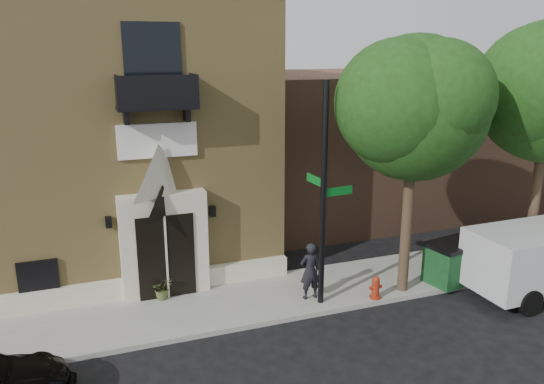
# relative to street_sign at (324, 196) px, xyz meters

# --- Properties ---
(ground) EXTENTS (120.00, 120.00, 0.00)m
(ground) POSITION_rel_street_sign_xyz_m (-3.24, -0.58, -3.44)
(ground) COLOR black
(ground) RESTS_ON ground
(sidewalk) EXTENTS (42.00, 3.00, 0.15)m
(sidewalk) POSITION_rel_street_sign_xyz_m (-2.24, 0.92, -3.37)
(sidewalk) COLOR gray
(sidewalk) RESTS_ON ground
(church) EXTENTS (12.20, 11.01, 9.30)m
(church) POSITION_rel_street_sign_xyz_m (-6.23, 7.38, 1.19)
(church) COLOR tan
(church) RESTS_ON ground
(neighbour_building) EXTENTS (18.00, 8.00, 6.40)m
(neighbour_building) POSITION_rel_street_sign_xyz_m (8.76, 8.42, -0.24)
(neighbour_building) COLOR brown
(neighbour_building) RESTS_ON ground
(street_tree_left) EXTENTS (4.97, 4.38, 7.77)m
(street_tree_left) POSITION_rel_street_sign_xyz_m (2.79, -0.23, 2.42)
(street_tree_left) COLOR #38281C
(street_tree_left) RESTS_ON sidewalk
(street_sign) EXTENTS (1.05, 1.04, 6.55)m
(street_sign) POSITION_rel_street_sign_xyz_m (0.00, 0.00, 0.00)
(street_sign) COLOR black
(street_sign) RESTS_ON sidewalk
(fire_hydrant) EXTENTS (0.41, 0.33, 0.72)m
(fire_hydrant) POSITION_rel_street_sign_xyz_m (1.64, -0.38, -2.94)
(fire_hydrant) COLOR maroon
(fire_hydrant) RESTS_ON sidewalk
(dumpster) EXTENTS (2.21, 1.52, 1.33)m
(dumpster) POSITION_rel_street_sign_xyz_m (4.78, -0.11, -2.62)
(dumpster) COLOR #103C1A
(dumpster) RESTS_ON sidewalk
(planter) EXTENTS (0.71, 0.64, 0.71)m
(planter) POSITION_rel_street_sign_xyz_m (-4.42, 1.82, -2.94)
(planter) COLOR #4D5E2D
(planter) RESTS_ON sidewalk
(pedestrian_near) EXTENTS (0.66, 0.44, 1.77)m
(pedestrian_near) POSITION_rel_street_sign_xyz_m (-0.22, 0.33, -2.41)
(pedestrian_near) COLOR black
(pedestrian_near) RESTS_ON sidewalk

